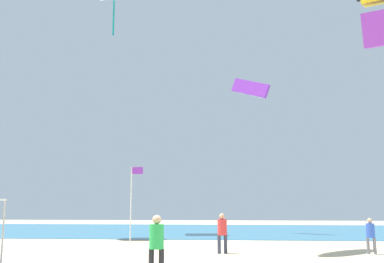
% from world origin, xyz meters
% --- Properties ---
extents(ocean_strip, '(110.00, 24.08, 0.03)m').
position_xyz_m(ocean_strip, '(0.00, 26.45, 0.01)').
color(ocean_strip, teal).
rests_on(ocean_strip, ground).
extents(person_leftmost, '(0.44, 0.42, 1.78)m').
position_xyz_m(person_leftmost, '(1.49, 6.36, 1.05)').
color(person_leftmost, '#33384C').
rests_on(person_leftmost, ground).
extents(person_central, '(0.40, 0.38, 1.58)m').
position_xyz_m(person_central, '(8.11, 6.74, 0.93)').
color(person_central, slate).
rests_on(person_central, ground).
extents(person_rightmost, '(0.48, 0.44, 1.84)m').
position_xyz_m(person_rightmost, '(-0.27, -0.84, 1.08)').
color(person_rightmost, black).
rests_on(person_rightmost, ground).
extents(banner_flag, '(0.61, 0.06, 4.05)m').
position_xyz_m(banner_flag, '(-3.01, 7.71, 2.41)').
color(banner_flag, silver).
rests_on(banner_flag, ground).
extents(kite_box_yellow, '(2.09, 2.26, 3.53)m').
position_xyz_m(kite_box_yellow, '(8.03, 2.84, 9.89)').
color(kite_box_yellow, yellow).
extents(kite_parafoil_purple, '(3.13, 2.52, 2.30)m').
position_xyz_m(kite_parafoil_purple, '(3.48, 21.52, 11.67)').
color(kite_parafoil_purple, purple).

